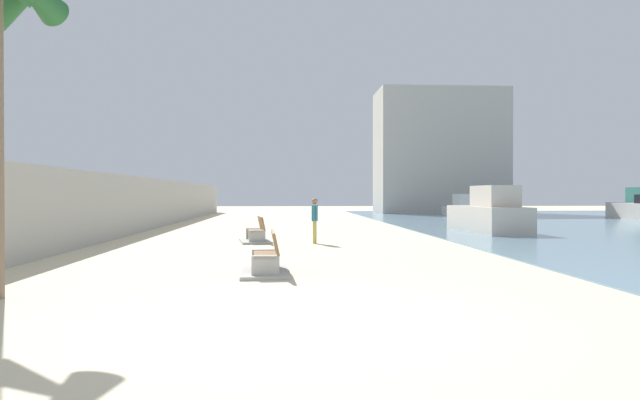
{
  "coord_description": "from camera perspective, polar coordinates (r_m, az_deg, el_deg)",
  "views": [
    {
      "loc": [
        -0.32,
        -8.33,
        1.82
      ],
      "look_at": [
        1.09,
        14.34,
        1.59
      ],
      "focal_mm": 32.26,
      "sensor_mm": 36.0,
      "label": 1
    }
  ],
  "objects": [
    {
      "name": "ground_plane",
      "position": [
        26.4,
        -2.86,
        -3.37
      ],
      "size": [
        120.0,
        120.0,
        0.0
      ],
      "primitive_type": "plane",
      "color": "beige"
    },
    {
      "name": "seawall",
      "position": [
        27.3,
        -18.81,
        -0.5
      ],
      "size": [
        0.8,
        64.0,
        2.64
      ],
      "primitive_type": "cube",
      "color": "#ADAAA3",
      "rests_on": "ground"
    },
    {
      "name": "bench_near",
      "position": [
        13.23,
        -5.37,
        -6.31
      ],
      "size": [
        1.2,
        2.15,
        0.98
      ],
      "color": "#ADAAA3",
      "rests_on": "ground"
    },
    {
      "name": "bench_far",
      "position": [
        21.9,
        -6.36,
        -3.57
      ],
      "size": [
        1.38,
        2.23,
        0.98
      ],
      "color": "#ADAAA3",
      "rests_on": "ground"
    },
    {
      "name": "person_walking",
      "position": [
        21.17,
        -0.53,
        -1.72
      ],
      "size": [
        0.25,
        0.52,
        1.67
      ],
      "color": "gold",
      "rests_on": "ground"
    },
    {
      "name": "boat_far_right",
      "position": [
        48.98,
        13.97,
        -0.76
      ],
      "size": [
        2.07,
        4.88,
        1.8
      ],
      "color": "white",
      "rests_on": "water_bay"
    },
    {
      "name": "boat_mid_bay",
      "position": [
        55.41,
        29.05,
        -0.45
      ],
      "size": [
        2.26,
        5.64,
        2.36
      ],
      "color": "navy",
      "rests_on": "water_bay"
    },
    {
      "name": "boat_far_left",
      "position": [
        28.37,
        16.36,
        -1.38
      ],
      "size": [
        2.1,
        6.34,
        2.18
      ],
      "color": "beige",
      "rests_on": "water_bay"
    },
    {
      "name": "harbor_building",
      "position": [
        56.48,
        11.78,
        4.67
      ],
      "size": [
        12.0,
        6.0,
        11.72
      ],
      "primitive_type": "cube",
      "color": "#ADAAA3",
      "rests_on": "ground"
    }
  ]
}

